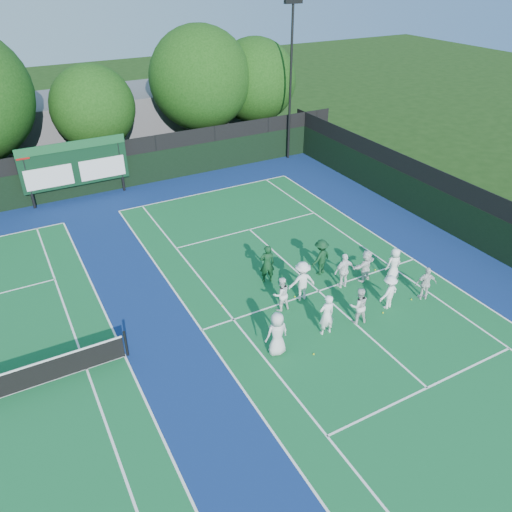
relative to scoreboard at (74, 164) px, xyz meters
name	(u,v)px	position (x,y,z in m)	size (l,w,h in m)	color
ground	(332,303)	(7.01, -15.59, -2.19)	(120.00, 120.00, 0.00)	#16320D
court_apron	(189,334)	(1.01, -14.59, -2.19)	(34.00, 32.00, 0.01)	navy
near_court	(319,291)	(7.01, -14.59, -2.18)	(11.05, 23.85, 0.01)	#135D2E
back_fence	(93,172)	(1.01, 0.41, -0.83)	(34.00, 0.08, 3.00)	black
divider_fence_right	(471,218)	(16.01, -14.59, -0.83)	(0.08, 32.00, 3.00)	black
scoreboard	(74,164)	(0.00, 0.00, 0.00)	(6.00, 0.21, 3.55)	black
clubhouse	(121,119)	(5.01, 8.41, -0.19)	(18.00, 6.00, 4.00)	#595A5E
light_pole_right	(291,65)	(14.51, 0.11, 4.11)	(1.20, 0.30, 10.12)	black
tree_c	(95,109)	(2.44, 3.99, 1.91)	(5.26, 5.26, 6.87)	black
tree_d	(202,81)	(9.82, 3.99, 2.89)	(6.92, 6.92, 8.72)	black
tree_e	(256,82)	(14.03, 3.99, 2.35)	(5.92, 5.92, 7.66)	black
tennis_ball_0	(314,354)	(4.57, -17.81, -2.16)	(0.07, 0.07, 0.07)	#BBDA19
tennis_ball_1	(375,270)	(10.25, -14.46, -2.16)	(0.07, 0.07, 0.07)	#BBDA19
tennis_ball_2	(411,299)	(10.09, -16.99, -2.16)	(0.07, 0.07, 0.07)	#BBDA19
tennis_ball_3	(222,305)	(2.89, -13.55, -2.16)	(0.07, 0.07, 0.07)	#BBDA19
tennis_ball_4	(295,297)	(5.87, -14.47, -2.16)	(0.07, 0.07, 0.07)	#BBDA19
tennis_ball_5	(383,313)	(8.42, -17.12, -2.16)	(0.07, 0.07, 0.07)	#BBDA19
player_front_0	(277,334)	(3.45, -17.04, -1.30)	(0.87, 0.57, 1.78)	silver
player_front_1	(327,315)	(5.65, -16.99, -1.31)	(0.64, 0.42, 1.76)	white
player_front_2	(359,306)	(7.16, -17.01, -1.41)	(0.76, 0.59, 1.56)	silver
player_front_3	(389,292)	(8.83, -16.86, -1.43)	(0.98, 0.56, 1.52)	white
player_front_4	(426,284)	(10.59, -17.13, -1.42)	(0.90, 0.38, 1.54)	silver
player_back_0	(281,294)	(4.91, -14.89, -1.43)	(0.74, 0.58, 1.52)	white
player_back_1	(302,281)	(6.07, -14.66, -1.30)	(1.15, 0.66, 1.78)	white
player_back_2	(344,271)	(8.13, -14.79, -1.36)	(0.98, 0.41, 1.66)	white
player_back_3	(366,266)	(9.29, -14.83, -1.44)	(1.40, 0.45, 1.51)	white
player_back_4	(394,264)	(10.49, -15.31, -1.43)	(0.74, 0.48, 1.52)	white
coach_left	(267,264)	(5.43, -12.84, -1.28)	(0.67, 0.44, 1.83)	#0E351A
coach_right	(321,257)	(7.87, -13.43, -1.33)	(1.11, 0.64, 1.72)	#0E351A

